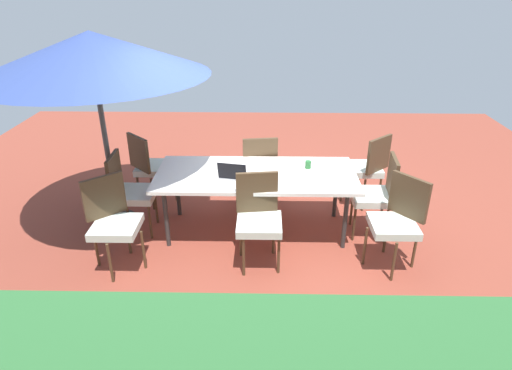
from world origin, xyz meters
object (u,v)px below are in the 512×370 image
Objects in this scene: chair_southeast at (150,164)px; chair_south at (259,166)px; dining_table at (256,177)px; chair_northwest at (398,219)px; patio_umbrella at (92,54)px; chair_northeast at (113,219)px; laptop at (234,175)px; cup at (308,165)px; chair_north at (259,216)px; chair_west at (377,192)px; chair_east at (129,189)px; chair_southwest at (367,166)px.

chair_southeast is 1.00× the size of chair_south.
chair_northwest is at bearing 155.92° from dining_table.
dining_table is 1.58m from chair_southeast.
patio_umbrella is 1.76m from chair_northeast.
laptop is 4.01× the size of cup.
chair_northwest reaches higher than cup.
laptop is (0.28, -0.48, 0.25)m from chair_north.
chair_north is 1.47m from chair_west.
chair_northeast is 1.00× the size of chair_south.
chair_north is 0.61m from laptop.
chair_north is at bearing 54.03° from cup.
patio_umbrella is at bearing 148.66° from chair_north.
chair_east is at bearing 129.21° from chair_southeast.
dining_table is at bearing -15.25° from chair_southwest.
chair_northeast is 2.72× the size of laptop.
cup is (-2.34, 0.00, -1.25)m from patio_umbrella.
chair_northwest is (-2.94, 0.62, 0.00)m from chair_east.
chair_east is at bearing -141.66° from chair_northwest.
chair_west and chair_east have the same top height.
chair_north and chair_southwest have the same top height.
cup is at bearing -7.74° from chair_southwest.
chair_southeast is (-0.33, -0.55, -1.49)m from patio_umbrella.
chair_north is at bearing -113.04° from chair_east.
chair_south is at bearing -136.26° from chair_southeast.
chair_west is (-3.13, 0.21, -1.49)m from patio_umbrella.
chair_south reaches higher than dining_table.
chair_northwest is at bearing 12.38° from chair_west.
chair_southeast is at bearing -26.59° from dining_table.
chair_southwest is 1.00× the size of chair_northwest.
chair_southeast is (-0.07, -0.74, 0.00)m from chair_east.
patio_umbrella is 1.62m from chair_southeast.
chair_southwest is 1.00× the size of chair_south.
chair_west is 10.90× the size of cup.
cup is at bearing -173.08° from chair_northwest.
chair_southeast is (1.41, -0.70, -0.16)m from dining_table.
chair_northeast is 10.90× the size of cup.
chair_northwest is at bearing 174.39° from laptop.
chair_north is at bearing -178.35° from chair_southeast.
patio_umbrella is at bearing -5.22° from dining_table.
chair_southeast is 10.90× the size of cup.
dining_table is 1.48m from chair_east.
chair_northwest is 2.72× the size of laptop.
chair_south is at bearing -42.56° from cup.
chair_northwest is at bearing 136.71° from cup.
chair_west is at bearing 146.95° from chair_northwest.
chair_east and chair_northwest have the same top height.
chair_west reaches higher than laptop.
laptop is (-1.49, 0.31, -1.24)m from patio_umbrella.
dining_table is 2.33× the size of chair_east.
chair_northwest is 1.00× the size of chair_northeast.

